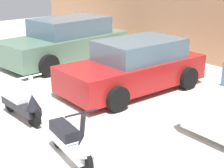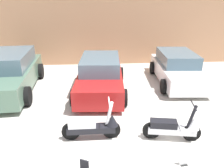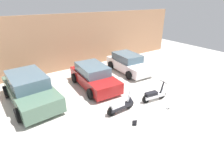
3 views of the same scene
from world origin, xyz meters
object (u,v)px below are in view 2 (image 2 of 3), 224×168
Objects in this scene: scooter_front_right at (174,127)px; car_rear_center at (100,76)px; placard_near_left_scooter at (84,166)px; car_rear_left at (8,73)px; placard_near_right_scooter at (184,160)px; scooter_front_left at (94,126)px; car_rear_right at (177,68)px.

scooter_front_right is 0.37× the size of car_rear_center.
scooter_front_right is 5.57× the size of placard_near_left_scooter.
placard_near_left_scooter is (3.07, -4.45, -0.58)m from car_rear_left.
car_rear_left is 3.50m from car_rear_center.
car_rear_center is at bearing 112.71° from placard_near_right_scooter.
scooter_front_right is 5.57× the size of placard_near_right_scooter.
car_rear_left reaches higher than scooter_front_left.
car_rear_center is 3.31m from car_rear_right.
scooter_front_right is at bearing 85.90° from placard_near_right_scooter.
placard_near_left_scooter is at bearing 30.68° from car_rear_left.
placard_near_right_scooter is at bearing 45.73° from car_rear_left.
placard_near_right_scooter is (-1.50, -4.88, -0.49)m from car_rear_right.
car_rear_center is at bearing -74.01° from car_rear_right.
car_rear_center is 4.21m from placard_near_left_scooter.
scooter_front_left is 0.38× the size of car_rear_center.
car_rear_left reaches higher than placard_near_right_scooter.
placard_near_left_scooter is (-3.64, -4.90, -0.49)m from car_rear_right.
scooter_front_right is (2.02, -0.18, -0.01)m from scooter_front_left.
car_rear_right is at bearing 53.37° from placard_near_left_scooter.
placard_near_right_scooter is at bearing 25.87° from car_rear_center.
placard_near_left_scooter is at bearing -100.01° from scooter_front_left.
car_rear_right reaches higher than placard_near_right_scooter.
placard_near_left_scooter is at bearing -33.56° from car_rear_right.
car_rear_center reaches higher than placard_near_left_scooter.
scooter_front_left is 1.15m from placard_near_left_scooter.
placard_near_right_scooter is at bearing -29.37° from scooter_front_left.
car_rear_center is 15.03× the size of placard_near_right_scooter.
scooter_front_right is 2.41m from placard_near_left_scooter.
placard_near_right_scooter is (5.22, -4.43, -0.58)m from car_rear_left.
scooter_front_left is at bearing 40.38° from car_rear_left.
car_rear_left is (-5.29, 3.52, 0.34)m from scooter_front_right.
scooter_front_left is 1.04× the size of scooter_front_right.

